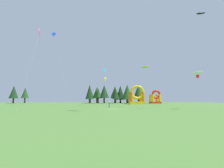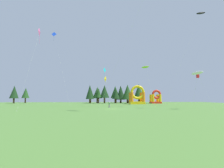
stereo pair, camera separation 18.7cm
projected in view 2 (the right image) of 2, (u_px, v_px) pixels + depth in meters
ground_plane at (114, 109)px, 37.61m from camera, size 120.00×120.00×0.00m
kite_pink_diamond at (40, 33)px, 34.31m from camera, size 2.70×3.78×17.42m
kite_white_parafoil at (197, 73)px, 37.00m from camera, size 2.65×4.84×9.00m
kite_red_box at (198, 76)px, 39.58m from camera, size 0.53×3.40×8.43m
kite_black_parafoil at (201, 13)px, 39.07m from camera, size 11.74×1.16×23.97m
kite_blue_diamond at (54, 35)px, 54.44m from camera, size 7.97×7.10×24.84m
kite_yellow_diamond at (106, 79)px, 46.22m from camera, size 3.22×1.71×8.63m
kite_lime_parafoil at (145, 67)px, 46.51m from camera, size 3.79×1.22×12.11m
kite_cyan_diamond at (104, 71)px, 50.43m from camera, size 2.56×1.20×11.93m
person_midfield at (109, 104)px, 43.44m from camera, size 0.34×0.34×1.56m
inflatable_blue_arch at (137, 97)px, 66.70m from camera, size 6.18×4.73×7.87m
inflatable_orange_dome at (156, 98)px, 74.38m from camera, size 4.56×4.69×6.36m
tree_row_0 at (14, 92)px, 75.51m from camera, size 3.98×3.98×8.34m
tree_row_1 at (26, 93)px, 81.16m from camera, size 3.63×3.63×7.82m
tree_row_2 at (91, 93)px, 82.75m from camera, size 3.60×3.60×7.94m
tree_row_3 at (90, 92)px, 77.46m from camera, size 4.04×4.04×9.01m
tree_row_4 at (97, 93)px, 79.12m from camera, size 4.60×4.60×8.09m
tree_row_5 at (99, 93)px, 77.68m from camera, size 2.85×2.85×7.33m
tree_row_6 at (104, 92)px, 78.61m from camera, size 4.73×4.73×8.92m
tree_row_7 at (116, 94)px, 78.63m from camera, size 3.91×3.91×7.34m
tree_row_8 at (115, 92)px, 83.61m from camera, size 4.87×4.87×8.76m
tree_row_9 at (121, 93)px, 82.52m from camera, size 4.80×4.80×8.96m
tree_row_10 at (128, 92)px, 78.78m from camera, size 5.52×5.52×9.19m
tree_row_11 at (139, 91)px, 81.84m from camera, size 5.19×5.19×9.76m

